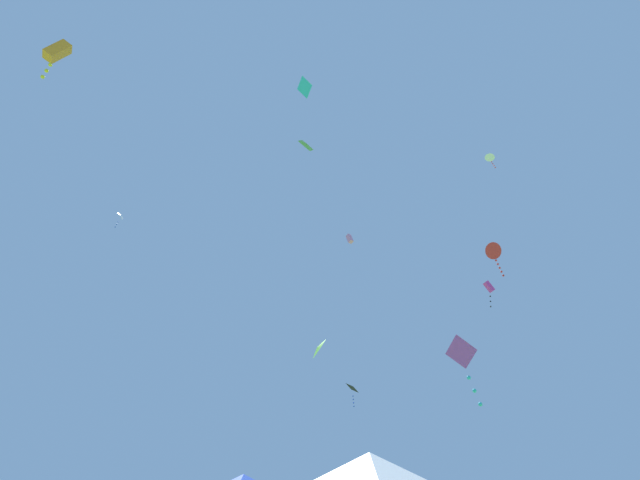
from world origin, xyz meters
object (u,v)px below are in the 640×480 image
canopy_tent_white (372,475)px  kite_white_diamond (122,217)px  kite_magenta_box (491,287)px  kite_cyan_diamond (306,88)px  kite_pink_box (351,239)px  kite_black_diamond (355,389)px  kite_purple_diamond (464,354)px  kite_orange_box (58,53)px  kite_lime_delta (320,348)px  kite_red_delta (495,252)px  kite_white_delta (491,157)px  kite_lime_diamond (308,144)px

canopy_tent_white → kite_white_diamond: (-16.14, 16.11, 19.06)m
kite_magenta_box → kite_white_diamond: 26.32m
kite_cyan_diamond → kite_pink_box: 16.68m
canopy_tent_white → kite_pink_box: size_ratio=3.62×
kite_black_diamond → kite_purple_diamond: size_ratio=0.52×
kite_cyan_diamond → kite_black_diamond: bearing=76.5°
kite_orange_box → kite_lime_delta: bearing=36.3°
kite_red_delta → kite_lime_delta: 19.87m
kite_white_delta → kite_lime_diamond: bearing=-146.3°
kite_black_diamond → kite_purple_diamond: kite_black_diamond is taller
kite_lime_diamond → kite_pink_box: (3.38, 16.49, 4.21)m
kite_white_diamond → kite_cyan_diamond: bearing=-34.0°
kite_lime_delta → kite_pink_box: bearing=78.2°
kite_red_delta → kite_purple_diamond: (-6.77, -9.87, -11.55)m
kite_cyan_diamond → kite_lime_delta: kite_cyan_diamond is taller
kite_cyan_diamond → kite_purple_diamond: (7.75, 2.53, -15.87)m
kite_orange_box → kite_purple_diamond: size_ratio=0.97×
canopy_tent_white → kite_lime_delta: kite_lime_delta is taller
kite_red_delta → kite_purple_diamond: kite_red_delta is taller
kite_orange_box → kite_purple_diamond: kite_orange_box is taller
kite_magenta_box → kite_pink_box: kite_pink_box is taller
canopy_tent_white → kite_cyan_diamond: size_ratio=3.85×
canopy_tent_white → kite_pink_box: bearing=86.5°
kite_white_diamond → kite_pink_box: 18.98m
kite_lime_diamond → kite_purple_diamond: kite_lime_diamond is taller
kite_white_diamond → kite_white_delta: (28.71, 0.09, 5.89)m
kite_red_delta → kite_black_diamond: size_ratio=1.80×
kite_lime_delta → kite_white_diamond: bearing=157.0°
kite_magenta_box → kite_cyan_diamond: size_ratio=1.55×
kite_pink_box → kite_lime_diamond: bearing=-101.6°
kite_lime_diamond → kite_cyan_diamond: 4.87m
canopy_tent_white → kite_magenta_box: (7.81, 9.88, 10.08)m
kite_lime_diamond → kite_white_diamond: (-14.16, 9.62, 1.86)m
kite_magenta_box → kite_pink_box: 18.47m
kite_red_delta → kite_black_diamond: (-11.35, 0.83, -10.39)m
kite_orange_box → kite_magenta_box: bearing=22.8°
kite_magenta_box → kite_purple_diamond: kite_magenta_box is taller
kite_magenta_box → kite_white_delta: kite_white_delta is taller
kite_white_diamond → kite_black_diamond: size_ratio=0.93×
kite_cyan_diamond → kite_red_delta: bearing=40.5°
kite_white_delta → kite_purple_diamond: size_ratio=0.48×
kite_white_diamond → kite_purple_diamond: (21.72, -6.89, -12.86)m
canopy_tent_white → kite_lime_delta: bearing=97.7°
kite_red_delta → kite_pink_box: bearing=160.5°
kite_lime_delta → kite_red_delta: bearing=34.1°
kite_magenta_box → kite_white_diamond: bearing=165.4°
kite_red_delta → kite_purple_diamond: bearing=-124.4°
kite_orange_box → kite_white_diamond: kite_white_diamond is taller
kite_pink_box → kite_white_delta: kite_white_delta is taller
kite_magenta_box → kite_lime_delta: 9.75m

